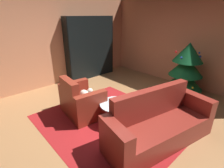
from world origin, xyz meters
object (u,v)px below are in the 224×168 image
at_px(armchair_red, 81,102).
at_px(couch_red, 159,126).
at_px(bottle_on_table, 122,104).
at_px(decorated_tree, 186,68).
at_px(coffee_table, 117,105).
at_px(book_stack_on_table, 118,101).
at_px(bookshelf_unit, 93,48).

xyz_separation_m(armchair_red, couch_red, (1.69, 0.52, 0.01)).
xyz_separation_m(bottle_on_table, decorated_tree, (0.08, 2.44, 0.23)).
height_order(armchair_red, coffee_table, armchair_red).
bearing_deg(book_stack_on_table, bookshelf_unit, 152.16).
bearing_deg(couch_red, book_stack_on_table, -173.38).
xyz_separation_m(bookshelf_unit, decorated_tree, (2.98, 0.94, -0.27)).
xyz_separation_m(bookshelf_unit, bottle_on_table, (2.90, -1.49, -0.50)).
bearing_deg(coffee_table, decorated_tree, 83.45).
relative_size(bookshelf_unit, decorated_tree, 1.43).
bearing_deg(armchair_red, couch_red, 17.11).
bearing_deg(bottle_on_table, armchair_red, -159.99).
distance_m(coffee_table, bottle_on_table, 0.24).
bearing_deg(bottle_on_table, book_stack_on_table, 161.59).
bearing_deg(decorated_tree, coffee_table, -96.55).
distance_m(coffee_table, book_stack_on_table, 0.09).
bearing_deg(decorated_tree, couch_red, -73.92).
relative_size(armchair_red, book_stack_on_table, 5.30).
bearing_deg(bottle_on_table, couch_red, 13.20).
xyz_separation_m(armchair_red, coffee_table, (0.76, 0.39, 0.07)).
relative_size(bookshelf_unit, armchair_red, 1.95).
relative_size(coffee_table, book_stack_on_table, 3.54).
bearing_deg(bottle_on_table, coffee_table, 166.60).
xyz_separation_m(bookshelf_unit, couch_red, (3.64, -1.32, -0.71)).
relative_size(book_stack_on_table, bottle_on_table, 0.82).
relative_size(couch_red, decorated_tree, 1.48).
relative_size(bookshelf_unit, coffee_table, 2.93).
bearing_deg(coffee_table, couch_red, 7.77).
height_order(armchair_red, couch_red, couch_red).
xyz_separation_m(bookshelf_unit, book_stack_on_table, (2.71, -1.43, -0.55)).
relative_size(couch_red, coffee_table, 3.01).
height_order(couch_red, bottle_on_table, couch_red).
bearing_deg(couch_red, coffee_table, -172.23).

